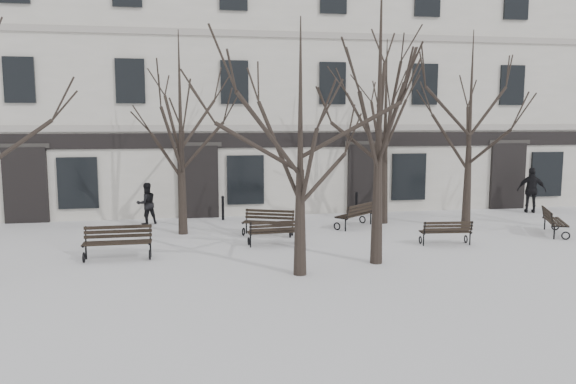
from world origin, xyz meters
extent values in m
plane|color=silver|center=(0.00, 0.00, 0.00)|extent=(100.00, 100.00, 0.00)
cube|color=silver|center=(0.00, 13.00, 5.50)|extent=(40.00, 10.00, 11.00)
cube|color=#A19B94|center=(0.00, 7.97, 3.60)|extent=(40.00, 0.12, 0.25)
cube|color=#A19B94|center=(0.00, 7.97, 7.30)|extent=(40.00, 0.12, 0.25)
cube|color=black|center=(0.00, 7.96, 3.10)|extent=(40.00, 0.10, 0.60)
cube|color=black|center=(-10.00, 7.94, 1.45)|extent=(1.60, 0.22, 2.90)
cube|color=#2D2B28|center=(-10.00, 7.90, 2.95)|extent=(1.90, 0.08, 0.18)
cube|color=black|center=(-8.10, 7.95, 1.50)|extent=(1.50, 0.14, 2.00)
cube|color=black|center=(-3.50, 7.94, 1.45)|extent=(1.60, 0.22, 2.90)
cube|color=#2D2B28|center=(-3.50, 7.90, 2.95)|extent=(1.90, 0.08, 0.18)
cube|color=black|center=(-1.60, 7.95, 1.50)|extent=(1.50, 0.14, 2.00)
cube|color=black|center=(3.50, 7.94, 1.45)|extent=(1.60, 0.22, 2.90)
cube|color=#2D2B28|center=(3.50, 7.90, 2.95)|extent=(1.90, 0.08, 0.18)
cube|color=black|center=(5.40, 7.95, 1.50)|extent=(1.50, 0.14, 2.00)
cube|color=black|center=(10.00, 7.94, 1.45)|extent=(1.60, 0.22, 2.90)
cube|color=#2D2B28|center=(10.00, 7.90, 2.95)|extent=(1.90, 0.08, 0.18)
cube|color=black|center=(11.90, 7.95, 1.50)|extent=(1.50, 0.14, 2.00)
cube|color=black|center=(-10.00, 7.95, 5.40)|extent=(1.10, 0.14, 1.70)
cube|color=black|center=(-6.00, 7.95, 5.40)|extent=(1.10, 0.14, 1.70)
cube|color=black|center=(-2.00, 7.95, 5.40)|extent=(1.10, 0.14, 1.70)
cube|color=black|center=(2.00, 7.95, 5.40)|extent=(1.10, 0.14, 1.70)
cube|color=black|center=(6.00, 7.95, 5.40)|extent=(1.10, 0.14, 1.70)
cube|color=black|center=(10.00, 7.95, 5.40)|extent=(1.10, 0.14, 1.70)
cone|color=black|center=(-1.08, -0.93, 1.35)|extent=(0.34, 0.34, 2.71)
cone|color=black|center=(1.23, -0.16, 1.68)|extent=(0.34, 0.34, 3.36)
cone|color=black|center=(-4.09, 4.79, 1.45)|extent=(0.34, 0.34, 2.90)
cone|color=black|center=(3.44, 5.52, 1.44)|extent=(0.34, 0.34, 2.89)
cone|color=black|center=(6.05, 4.02, 1.48)|extent=(0.34, 0.34, 2.96)
torus|color=black|center=(-6.76, 1.26, 0.15)|extent=(0.06, 0.31, 0.30)
cylinder|color=black|center=(-6.77, 1.64, 0.24)|extent=(0.05, 0.05, 0.47)
cube|color=black|center=(-6.76, 1.45, 0.47)|extent=(0.06, 0.58, 0.05)
torus|color=black|center=(-4.98, 1.29, 0.15)|extent=(0.06, 0.31, 0.30)
cylinder|color=black|center=(-4.98, 1.66, 0.24)|extent=(0.05, 0.05, 0.47)
cube|color=black|center=(-4.98, 1.48, 0.47)|extent=(0.06, 0.58, 0.05)
cube|color=black|center=(-5.87, 1.23, 0.49)|extent=(1.89, 0.12, 0.04)
cube|color=black|center=(-5.87, 1.38, 0.49)|extent=(1.89, 0.12, 0.04)
cube|color=black|center=(-5.87, 1.53, 0.49)|extent=(1.89, 0.12, 0.04)
cube|color=black|center=(-5.88, 1.67, 0.49)|extent=(1.89, 0.12, 0.04)
cube|color=black|center=(-5.88, 1.72, 0.63)|extent=(1.89, 0.06, 0.09)
cube|color=black|center=(-5.88, 1.74, 0.76)|extent=(1.89, 0.06, 0.09)
cube|color=black|center=(-5.88, 1.76, 0.88)|extent=(1.89, 0.06, 0.09)
cylinder|color=black|center=(-6.77, 1.72, 0.68)|extent=(0.04, 0.15, 0.52)
cylinder|color=black|center=(-4.98, 1.75, 0.68)|extent=(0.04, 0.15, 0.52)
torus|color=black|center=(-0.48, 2.74, 0.13)|extent=(0.06, 0.27, 0.27)
cylinder|color=black|center=(-0.45, 2.41, 0.21)|extent=(0.05, 0.05, 0.41)
cube|color=black|center=(-0.46, 2.58, 0.41)|extent=(0.08, 0.51, 0.05)
torus|color=black|center=(-2.03, 2.64, 0.13)|extent=(0.06, 0.27, 0.27)
cylinder|color=black|center=(-2.01, 2.31, 0.21)|extent=(0.05, 0.05, 0.41)
cube|color=black|center=(-2.02, 2.47, 0.41)|extent=(0.08, 0.51, 0.05)
cube|color=black|center=(-1.26, 2.73, 0.43)|extent=(1.65, 0.20, 0.03)
cube|color=black|center=(-1.25, 2.60, 0.43)|extent=(1.65, 0.20, 0.03)
cube|color=black|center=(-1.24, 2.47, 0.43)|extent=(1.65, 0.20, 0.03)
cube|color=black|center=(-1.23, 2.34, 0.43)|extent=(1.65, 0.20, 0.03)
cube|color=black|center=(-1.23, 2.31, 0.55)|extent=(1.65, 0.15, 0.08)
cube|color=black|center=(-1.22, 2.29, 0.66)|extent=(1.65, 0.15, 0.08)
cube|color=black|center=(-1.22, 2.27, 0.77)|extent=(1.65, 0.15, 0.08)
cylinder|color=black|center=(-0.45, 2.34, 0.60)|extent=(0.05, 0.13, 0.46)
cylinder|color=black|center=(-2.00, 2.23, 0.60)|extent=(0.05, 0.13, 0.46)
torus|color=black|center=(4.90, 1.78, 0.12)|extent=(0.07, 0.26, 0.26)
cylinder|color=black|center=(4.87, 1.46, 0.20)|extent=(0.04, 0.04, 0.40)
cube|color=black|center=(4.88, 1.62, 0.40)|extent=(0.09, 0.49, 0.04)
torus|color=black|center=(3.40, 1.91, 0.12)|extent=(0.07, 0.26, 0.26)
cylinder|color=black|center=(3.37, 1.59, 0.20)|extent=(0.04, 0.04, 0.40)
cube|color=black|center=(3.39, 1.75, 0.40)|extent=(0.09, 0.49, 0.04)
cube|color=black|center=(4.15, 1.88, 0.42)|extent=(1.59, 0.22, 0.03)
cube|color=black|center=(4.14, 1.76, 0.42)|extent=(1.59, 0.22, 0.03)
cube|color=black|center=(4.13, 1.63, 0.42)|extent=(1.59, 0.22, 0.03)
cube|color=black|center=(4.12, 1.51, 0.42)|extent=(1.59, 0.22, 0.03)
cube|color=black|center=(4.12, 1.47, 0.53)|extent=(1.59, 0.17, 0.08)
cube|color=black|center=(4.12, 1.46, 0.64)|extent=(1.59, 0.17, 0.08)
cube|color=black|center=(4.11, 1.44, 0.74)|extent=(1.59, 0.17, 0.08)
cylinder|color=black|center=(4.86, 1.39, 0.57)|extent=(0.05, 0.13, 0.44)
cylinder|color=black|center=(3.37, 1.52, 0.57)|extent=(0.05, 0.13, 0.44)
torus|color=black|center=(-2.05, 4.14, 0.13)|extent=(0.15, 0.28, 0.28)
cylinder|color=black|center=(-1.92, 4.46, 0.22)|extent=(0.05, 0.05, 0.43)
cube|color=black|center=(-1.99, 4.30, 0.43)|extent=(0.24, 0.51, 0.05)
torus|color=black|center=(-0.53, 3.52, 0.13)|extent=(0.15, 0.28, 0.28)
cylinder|color=black|center=(-0.40, 3.84, 0.22)|extent=(0.05, 0.05, 0.43)
cube|color=black|center=(-0.47, 3.68, 0.43)|extent=(0.24, 0.51, 0.05)
cube|color=black|center=(-1.31, 3.79, 0.45)|extent=(1.64, 0.73, 0.03)
cube|color=black|center=(-1.26, 3.92, 0.45)|extent=(1.64, 0.73, 0.03)
cube|color=black|center=(-1.21, 4.04, 0.45)|extent=(1.64, 0.73, 0.03)
cube|color=black|center=(-1.16, 4.17, 0.45)|extent=(1.64, 0.73, 0.03)
cube|color=black|center=(-1.14, 4.20, 0.58)|extent=(1.62, 0.69, 0.09)
cube|color=black|center=(-1.13, 4.22, 0.69)|extent=(1.62, 0.69, 0.09)
cube|color=black|center=(-1.12, 4.24, 0.81)|extent=(1.62, 0.69, 0.09)
cylinder|color=black|center=(-1.89, 4.53, 0.63)|extent=(0.09, 0.14, 0.48)
cylinder|color=black|center=(-0.37, 3.91, 0.63)|extent=(0.09, 0.14, 0.48)
torus|color=black|center=(2.64, 5.62, 0.14)|extent=(0.23, 0.25, 0.29)
cylinder|color=black|center=(2.88, 5.35, 0.23)|extent=(0.05, 0.05, 0.45)
cube|color=black|center=(2.76, 5.49, 0.45)|extent=(0.40, 0.45, 0.05)
torus|color=black|center=(1.34, 4.51, 0.14)|extent=(0.23, 0.25, 0.29)
cylinder|color=black|center=(1.58, 4.23, 0.23)|extent=(0.05, 0.05, 0.45)
cube|color=black|center=(1.46, 4.37, 0.45)|extent=(0.40, 0.45, 0.05)
cube|color=black|center=(1.96, 5.10, 0.47)|extent=(1.43, 1.25, 0.04)
cube|color=black|center=(2.06, 4.99, 0.47)|extent=(1.43, 1.25, 0.04)
cube|color=black|center=(2.15, 4.88, 0.47)|extent=(1.43, 1.25, 0.04)
cube|color=black|center=(2.24, 4.78, 0.47)|extent=(1.43, 1.25, 0.04)
cube|color=black|center=(2.27, 4.74, 0.60)|extent=(1.40, 1.21, 0.09)
cube|color=black|center=(2.28, 4.73, 0.73)|extent=(1.40, 1.21, 0.09)
cube|color=black|center=(2.30, 4.71, 0.85)|extent=(1.40, 1.21, 0.09)
cylinder|color=black|center=(2.93, 5.29, 0.65)|extent=(0.12, 0.14, 0.50)
cylinder|color=black|center=(1.63, 4.17, 0.65)|extent=(0.12, 0.14, 0.50)
torus|color=black|center=(8.37, 1.64, 0.14)|extent=(0.28, 0.16, 0.28)
cylinder|color=black|center=(8.04, 1.78, 0.22)|extent=(0.05, 0.05, 0.44)
cube|color=black|center=(8.21, 1.71, 0.44)|extent=(0.51, 0.27, 0.05)
torus|color=black|center=(9.06, 3.16, 0.14)|extent=(0.28, 0.16, 0.28)
cylinder|color=black|center=(8.74, 3.30, 0.22)|extent=(0.05, 0.05, 0.44)
cube|color=black|center=(8.90, 3.23, 0.44)|extent=(0.51, 0.27, 0.05)
cube|color=black|center=(8.75, 2.38, 0.46)|extent=(0.81, 1.65, 0.03)
cube|color=black|center=(8.62, 2.44, 0.46)|extent=(0.81, 1.65, 0.03)
cube|color=black|center=(8.50, 2.49, 0.46)|extent=(0.81, 1.65, 0.03)
cube|color=black|center=(8.37, 2.55, 0.46)|extent=(0.81, 1.65, 0.03)
cube|color=black|center=(8.34, 2.57, 0.59)|extent=(0.76, 1.62, 0.09)
cube|color=black|center=(8.32, 2.58, 0.71)|extent=(0.76, 1.62, 0.09)
cube|color=black|center=(8.30, 2.58, 0.83)|extent=(0.76, 1.62, 0.09)
cylinder|color=black|center=(7.97, 1.81, 0.64)|extent=(0.14, 0.09, 0.49)
cylinder|color=black|center=(8.66, 3.34, 0.64)|extent=(0.14, 0.09, 0.49)
cylinder|color=black|center=(-2.57, 7.24, 0.44)|extent=(0.11, 0.11, 0.89)
sphere|color=black|center=(-2.57, 7.24, 0.91)|extent=(0.12, 0.12, 0.12)
cylinder|color=black|center=(2.87, 7.20, 0.46)|extent=(0.11, 0.11, 0.92)
sphere|color=black|center=(2.87, 7.20, 0.94)|extent=(0.13, 0.13, 0.13)
imported|color=black|center=(-5.46, 6.85, 0.00)|extent=(0.95, 0.87, 1.58)
imported|color=black|center=(10.43, 6.75, 0.00)|extent=(1.22, 0.92, 1.92)
camera|label=1|loc=(-3.78, -14.67, 3.98)|focal=35.00mm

